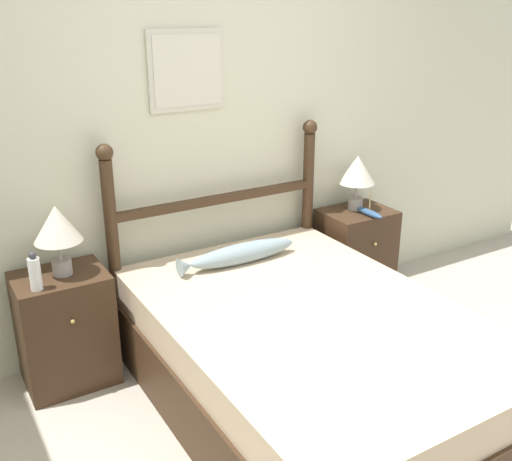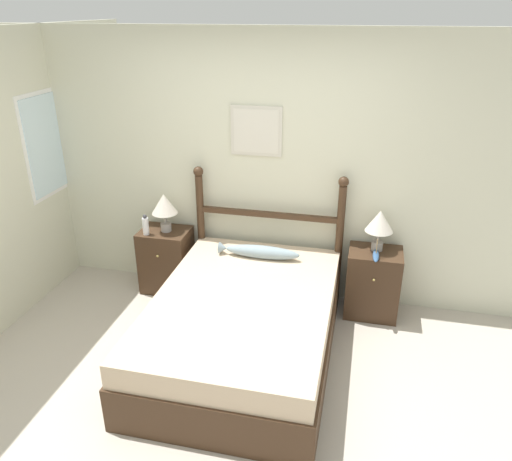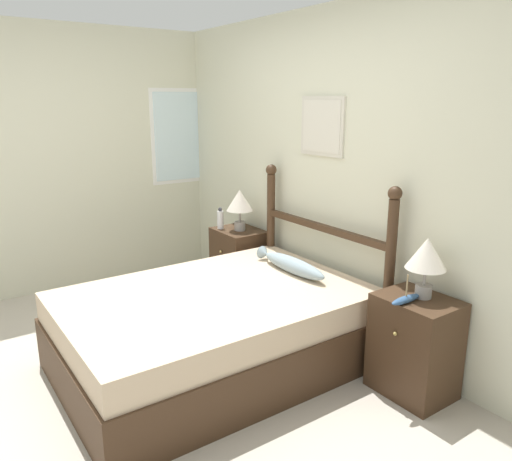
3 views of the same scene
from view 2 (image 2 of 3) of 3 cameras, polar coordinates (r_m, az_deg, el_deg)
name	(u,v)px [view 2 (image 2 of 3)]	position (r m, az deg, el deg)	size (l,w,h in m)	color
ground_plane	(211,402)	(3.95, -5.17, -18.90)	(16.00, 16.00, 0.00)	#B7AD9E
wall_back	(261,169)	(4.77, 0.61, 6.99)	(6.40, 0.08, 2.55)	beige
bed	(243,326)	(4.20, -1.49, -10.91)	(1.44, 2.08, 0.56)	#3D2819
headboard	(268,229)	(4.83, 1.40, 0.17)	(1.47, 0.10, 1.30)	#3D2819
nightstand_left	(167,260)	(5.18, -10.18, -3.32)	(0.49, 0.40, 0.65)	#3D2819
nightstand_right	(373,283)	(4.82, 13.18, -5.83)	(0.49, 0.40, 0.65)	#3D2819
table_lamp_left	(164,205)	(4.92, -10.44, 2.84)	(0.25, 0.25, 0.39)	gray
table_lamp_right	(380,223)	(4.59, 13.94, 0.87)	(0.25, 0.25, 0.39)	gray
bottle	(146,225)	(4.96, -12.50, 0.57)	(0.06, 0.06, 0.21)	white
model_boat	(376,255)	(4.55, 13.54, -2.76)	(0.06, 0.25, 0.18)	#335684
fish_pillow	(260,252)	(4.61, 0.41, -2.44)	(0.76, 0.13, 0.12)	#8499A3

